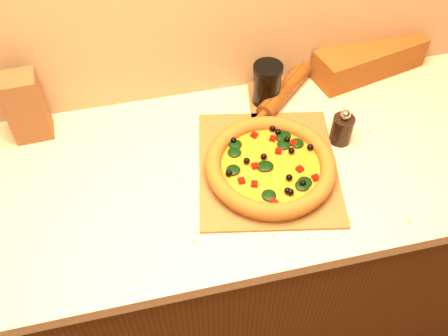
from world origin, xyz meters
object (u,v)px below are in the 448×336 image
pizza_peel (267,162)px  dark_jar (267,85)px  pepper_grinder (342,129)px  rolling_pin (286,88)px  pizza (270,166)px

pizza_peel → dark_jar: 0.26m
pepper_grinder → rolling_pin: 0.24m
pizza → dark_jar: size_ratio=2.50×
rolling_pin → pizza: bearing=-115.3°
pizza_peel → dark_jar: dark_jar is taller
pizza_peel → dark_jar: bearing=86.0°
pizza_peel → rolling_pin: size_ratio=1.94×
pizza → pepper_grinder: (0.23, 0.07, 0.02)m
pepper_grinder → dark_jar: size_ratio=0.81×
pizza_peel → pepper_grinder: 0.23m
pizza_peel → pepper_grinder: pepper_grinder is taller
pepper_grinder → rolling_pin: bearing=112.2°
pizza_peel → rolling_pin: 0.29m
pizza_peel → pizza: (-0.00, -0.04, 0.03)m
dark_jar → rolling_pin: bearing=15.9°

